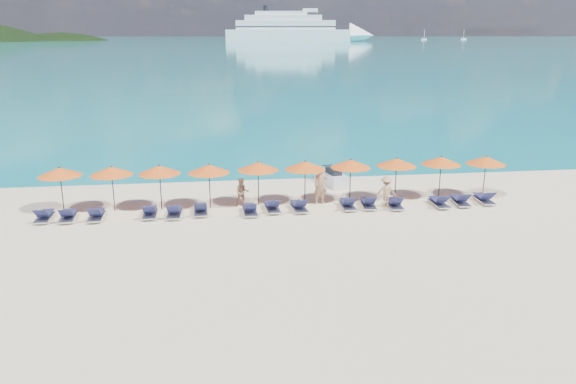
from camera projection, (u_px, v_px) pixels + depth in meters
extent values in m
plane|color=beige|center=(297.00, 238.00, 23.92)|extent=(1400.00, 1400.00, 0.00)
cube|color=#1FA9B2|center=(216.00, 39.00, 653.20)|extent=(1600.00, 1300.00, 0.01)
ellipsoid|color=black|center=(64.00, 78.00, 549.08)|extent=(162.00, 126.00, 85.50)
cube|color=white|center=(288.00, 35.00, 512.71)|extent=(113.85, 37.48, 10.19)
cone|color=white|center=(362.00, 35.00, 510.94)|extent=(25.61, 25.61, 22.41)
cube|color=white|center=(286.00, 25.00, 510.24)|extent=(91.24, 30.99, 8.15)
cube|color=white|center=(284.00, 18.00, 508.61)|extent=(71.00, 25.85, 5.09)
cube|color=white|center=(281.00, 13.00, 507.54)|extent=(48.38, 19.36, 3.57)
cube|color=black|center=(286.00, 27.00, 510.66)|extent=(92.37, 31.36, 0.92)
cube|color=black|center=(286.00, 23.00, 509.68)|extent=(90.10, 30.61, 0.92)
cylinder|color=black|center=(266.00, 9.00, 506.79)|extent=(4.48, 4.48, 5.60)
cube|color=white|center=(424.00, 39.00, 593.82)|extent=(5.57, 1.86, 1.48)
cylinder|color=white|center=(424.00, 34.00, 592.49)|extent=(0.33, 0.33, 9.28)
cube|color=white|center=(463.00, 39.00, 610.43)|extent=(5.89, 1.96, 1.57)
cylinder|color=white|center=(464.00, 34.00, 609.03)|extent=(0.35, 0.35, 9.82)
cube|color=silver|center=(332.00, 178.00, 32.39)|extent=(1.60, 2.85, 0.62)
cube|color=black|center=(334.00, 171.00, 32.07)|extent=(0.80, 1.22, 0.39)
cylinder|color=black|center=(327.00, 165.00, 32.83)|extent=(0.61, 0.21, 0.07)
imported|color=tan|center=(320.00, 186.00, 28.41)|extent=(0.79, 0.61, 1.92)
imported|color=tan|center=(242.00, 192.00, 28.06)|extent=(0.73, 0.44, 1.47)
imported|color=tan|center=(386.00, 192.00, 27.99)|extent=(1.09, 0.66, 1.58)
cylinder|color=black|center=(62.00, 190.00, 27.10)|extent=(0.05, 0.05, 2.20)
cone|color=#E55817|center=(60.00, 172.00, 26.85)|extent=(2.10, 2.10, 0.42)
sphere|color=black|center=(59.00, 167.00, 26.79)|extent=(0.08, 0.08, 0.08)
cylinder|color=black|center=(113.00, 189.00, 27.29)|extent=(0.05, 0.05, 2.20)
cone|color=#E55817|center=(111.00, 171.00, 27.04)|extent=(2.10, 2.10, 0.42)
sphere|color=black|center=(111.00, 166.00, 26.98)|extent=(0.08, 0.08, 0.08)
cylinder|color=black|center=(161.00, 188.00, 27.50)|extent=(0.05, 0.05, 2.20)
cone|color=#E55817|center=(159.00, 170.00, 27.25)|extent=(2.10, 2.10, 0.42)
sphere|color=black|center=(159.00, 165.00, 27.19)|extent=(0.08, 0.08, 0.08)
cylinder|color=black|center=(210.00, 187.00, 27.71)|extent=(0.05, 0.05, 2.20)
cone|color=#E55817|center=(209.00, 169.00, 27.45)|extent=(2.10, 2.10, 0.42)
sphere|color=black|center=(209.00, 164.00, 27.39)|extent=(0.08, 0.08, 0.08)
cylinder|color=black|center=(258.00, 184.00, 28.22)|extent=(0.05, 0.05, 2.20)
cone|color=#E55817|center=(258.00, 166.00, 27.96)|extent=(2.10, 2.10, 0.42)
sphere|color=black|center=(258.00, 162.00, 27.90)|extent=(0.08, 0.08, 0.08)
cylinder|color=black|center=(305.00, 183.00, 28.40)|extent=(0.05, 0.05, 2.20)
cone|color=#E55817|center=(305.00, 165.00, 28.15)|extent=(2.10, 2.10, 0.42)
sphere|color=black|center=(305.00, 161.00, 28.09)|extent=(0.08, 0.08, 0.08)
cylinder|color=black|center=(350.00, 181.00, 28.75)|extent=(0.05, 0.05, 2.20)
cone|color=#E55817|center=(351.00, 164.00, 28.50)|extent=(2.10, 2.10, 0.42)
sphere|color=black|center=(351.00, 159.00, 28.44)|extent=(0.08, 0.08, 0.08)
cylinder|color=black|center=(396.00, 180.00, 29.06)|extent=(0.05, 0.05, 2.20)
cone|color=#E55817|center=(397.00, 162.00, 28.81)|extent=(2.10, 2.10, 0.42)
sphere|color=black|center=(397.00, 158.00, 28.75)|extent=(0.08, 0.08, 0.08)
cylinder|color=black|center=(440.00, 178.00, 29.43)|extent=(0.05, 0.05, 2.20)
cone|color=#E55817|center=(441.00, 161.00, 29.18)|extent=(2.10, 2.10, 0.42)
sphere|color=black|center=(442.00, 156.00, 29.11)|extent=(0.08, 0.08, 0.08)
cylinder|color=black|center=(484.00, 177.00, 29.51)|extent=(0.05, 0.05, 2.20)
cone|color=#E55817|center=(486.00, 160.00, 29.25)|extent=(2.10, 2.10, 0.42)
sphere|color=black|center=(487.00, 156.00, 29.19)|extent=(0.08, 0.08, 0.08)
cube|color=silver|center=(45.00, 218.00, 26.13)|extent=(0.66, 1.72, 0.06)
cube|color=#1F224D|center=(46.00, 213.00, 26.32)|extent=(0.58, 1.11, 0.04)
cube|color=#1F224D|center=(40.00, 213.00, 25.50)|extent=(0.56, 0.55, 0.43)
cube|color=silver|center=(68.00, 217.00, 26.18)|extent=(0.73, 1.74, 0.06)
cube|color=#1F224D|center=(69.00, 212.00, 26.37)|extent=(0.62, 1.13, 0.04)
cube|color=#1F224D|center=(65.00, 212.00, 25.55)|extent=(0.58, 0.57, 0.43)
cube|color=silver|center=(97.00, 216.00, 26.31)|extent=(0.66, 1.72, 0.06)
cube|color=#1F224D|center=(97.00, 211.00, 26.50)|extent=(0.58, 1.11, 0.04)
cube|color=#1F224D|center=(94.00, 212.00, 25.67)|extent=(0.56, 0.55, 0.43)
cube|color=silver|center=(150.00, 214.00, 26.67)|extent=(0.66, 1.72, 0.06)
cube|color=#1F224D|center=(150.00, 209.00, 26.86)|extent=(0.58, 1.11, 0.04)
cube|color=#1F224D|center=(149.00, 209.00, 26.04)|extent=(0.56, 0.55, 0.43)
cube|color=silver|center=(175.00, 214.00, 26.69)|extent=(0.68, 1.72, 0.06)
cube|color=#1F224D|center=(175.00, 209.00, 26.89)|extent=(0.59, 1.12, 0.04)
cube|color=#1F224D|center=(173.00, 209.00, 26.05)|extent=(0.57, 0.56, 0.43)
cube|color=silver|center=(201.00, 211.00, 27.08)|extent=(0.67, 1.72, 0.06)
cube|color=#1F224D|center=(200.00, 206.00, 27.27)|extent=(0.58, 1.12, 0.04)
cube|color=#1F224D|center=(200.00, 206.00, 26.45)|extent=(0.57, 0.55, 0.43)
cube|color=silver|center=(250.00, 211.00, 27.05)|extent=(0.66, 1.72, 0.06)
cube|color=#1F224D|center=(249.00, 207.00, 27.25)|extent=(0.58, 1.11, 0.04)
cube|color=#1F224D|center=(251.00, 207.00, 26.42)|extent=(0.56, 0.55, 0.43)
cube|color=silver|center=(272.00, 208.00, 27.52)|extent=(0.72, 1.73, 0.06)
cube|color=#1F224D|center=(271.00, 204.00, 27.71)|extent=(0.61, 1.13, 0.04)
cube|color=#1F224D|center=(274.00, 203.00, 26.89)|extent=(0.58, 0.57, 0.43)
cube|color=silver|center=(299.00, 208.00, 27.59)|extent=(0.77, 1.75, 0.06)
cube|color=#1F224D|center=(298.00, 203.00, 27.78)|extent=(0.65, 1.15, 0.04)
cube|color=#1F224D|center=(302.00, 203.00, 26.96)|extent=(0.60, 0.58, 0.43)
cube|color=silver|center=(347.00, 206.00, 27.94)|extent=(0.66, 1.71, 0.06)
cube|color=#1F224D|center=(346.00, 201.00, 28.14)|extent=(0.57, 1.11, 0.04)
cube|color=#1F224D|center=(350.00, 201.00, 27.30)|extent=(0.56, 0.55, 0.43)
cube|color=silver|center=(368.00, 205.00, 28.08)|extent=(0.78, 1.75, 0.06)
cube|color=#1F224D|center=(367.00, 200.00, 28.27)|extent=(0.65, 1.15, 0.04)
cube|color=#1F224D|center=(370.00, 200.00, 27.43)|extent=(0.60, 0.59, 0.43)
cube|color=silver|center=(394.00, 205.00, 28.04)|extent=(0.79, 1.75, 0.06)
cube|color=#1F224D|center=(394.00, 200.00, 28.23)|extent=(0.66, 1.15, 0.04)
cube|color=#1F224D|center=(397.00, 200.00, 27.40)|extent=(0.60, 0.59, 0.43)
cube|color=silver|center=(439.00, 203.00, 28.28)|extent=(0.62, 1.70, 0.06)
cube|color=#1F224D|center=(437.00, 199.00, 28.47)|extent=(0.55, 1.10, 0.04)
cube|color=#1F224D|center=(443.00, 199.00, 27.64)|extent=(0.55, 0.54, 0.43)
cube|color=silver|center=(460.00, 202.00, 28.53)|extent=(0.78, 1.75, 0.06)
cube|color=#1F224D|center=(459.00, 197.00, 28.73)|extent=(0.65, 1.15, 0.04)
cube|color=#1F224D|center=(464.00, 197.00, 27.89)|extent=(0.60, 0.59, 0.43)
cube|color=silver|center=(484.00, 200.00, 28.86)|extent=(0.70, 1.73, 0.06)
cube|color=#1F224D|center=(482.00, 196.00, 29.06)|extent=(0.60, 1.12, 0.04)
cube|color=#1F224D|center=(489.00, 195.00, 28.22)|extent=(0.57, 0.56, 0.43)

